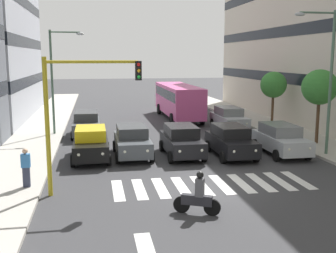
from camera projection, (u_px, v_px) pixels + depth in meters
ground_plane at (212, 185)px, 17.84m from camera, size 180.00×180.00×0.00m
crosswalk_markings at (212, 185)px, 17.84m from camera, size 8.55×2.80×0.01m
lane_arrow_1 at (146, 249)px, 11.87m from camera, size 0.50×2.20×0.01m
car_0 at (280, 139)px, 23.32m from camera, size 2.02×4.44×1.72m
car_1 at (231, 141)px, 22.87m from camera, size 2.02×4.44×1.72m
car_2 at (182, 140)px, 22.91m from camera, size 2.02×4.44×1.72m
car_3 at (132, 141)px, 22.81m from camera, size 2.02×4.44×1.72m
car_4 at (91, 143)px, 22.17m from camera, size 2.02×4.44×1.72m
car_row2_0 at (86, 124)px, 28.67m from camera, size 2.02×4.44×1.72m
car_row2_1 at (229, 118)px, 31.27m from camera, size 2.02×4.44×1.72m
bus_behind_traffic at (178, 98)px, 36.79m from camera, size 2.78×10.50×3.00m
motorcycle_with_rider at (198, 197)px, 14.41m from camera, size 1.57×0.83×1.57m
traffic_light_gantry at (74, 104)px, 16.04m from camera, size 3.80×0.36×5.50m
street_lamp_left at (326, 70)px, 22.10m from camera, size 2.37×0.28×7.78m
street_lamp_right at (57, 72)px, 28.34m from camera, size 2.36×0.28×7.16m
street_tree_1 at (320, 87)px, 25.21m from camera, size 2.18×2.18×4.60m
street_tree_2 at (273, 85)px, 32.32m from camera, size 2.06×2.06×4.21m
pedestrian_waiting at (26, 167)px, 16.96m from camera, size 0.36×0.24×1.63m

